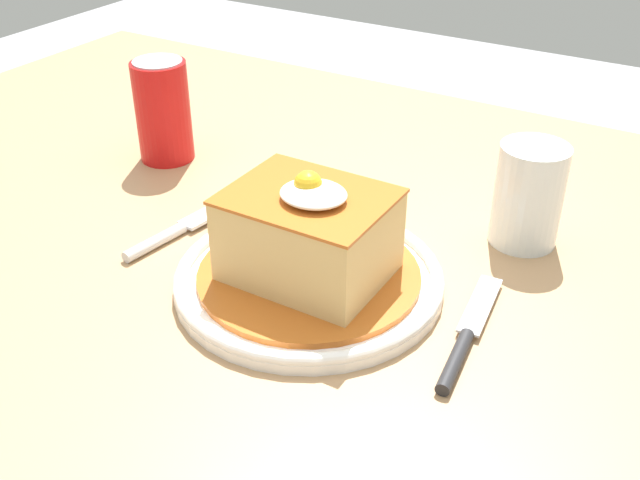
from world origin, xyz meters
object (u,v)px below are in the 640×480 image
knife (463,344)px  soda_can (163,111)px  main_plate (309,278)px  drinking_glass (527,202)px  fork (171,234)px

knife → soda_can: 0.48m
main_plate → drinking_glass: 0.23m
fork → drinking_glass: size_ratio=1.35×
fork → soda_can: (-0.13, 0.15, 0.06)m
knife → soda_can: soda_can is taller
drinking_glass → soda_can: bearing=-175.5°
knife → soda_can: bearing=160.8°
knife → main_plate: bearing=175.7°
main_plate → soda_can: size_ratio=2.01×
soda_can → knife: bearing=-19.2°
knife → drinking_glass: drinking_glass is taller
main_plate → knife: size_ratio=1.50×
knife → drinking_glass: bearing=93.8°
main_plate → drinking_glass: bearing=51.5°
soda_can → fork: bearing=-48.4°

